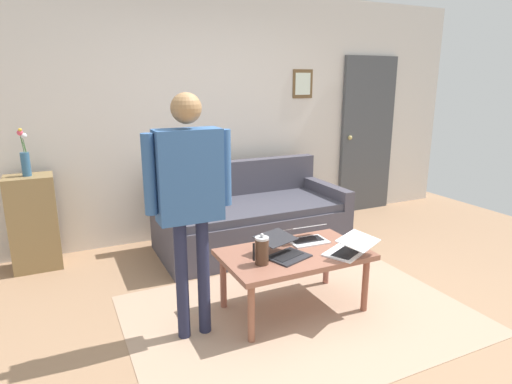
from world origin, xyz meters
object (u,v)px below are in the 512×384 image
Objects in this scene: french_press at (262,250)px; flower_vase at (25,158)px; interior_door at (367,136)px; side_shelf at (34,223)px; laptop_left at (350,248)px; coffee_table at (294,258)px; person_standing at (189,187)px; couch at (250,219)px; laptop_right at (307,236)px; laptop_center at (284,250)px.

flower_vase is (1.49, -1.82, 0.48)m from french_press.
side_shelf is at bearing 3.10° from interior_door.
flower_vase is at bearing 3.16° from interior_door.
interior_door is at bearing -131.30° from laptop_left.
side_shelf reaches higher than french_press.
interior_door reaches higher than coffee_table.
person_standing is (3.06, 1.95, 0.05)m from interior_door.
interior_door reaches higher than laptop_left.
french_press is at bearing 15.40° from coffee_table.
flower_vase is 2.00m from person_standing.
person_standing is at bearing 32.53° from interior_door.
person_standing is at bearing 52.20° from couch.
flower_vase is at bearing -37.71° from laptop_right.
interior_door reaches higher than french_press.
person_standing is at bearing -2.06° from laptop_center.
coffee_table is at bearing 136.34° from side_shelf.
french_press is at bearing 68.54° from couch.
french_press is at bearing 16.14° from laptop_center.
french_press is (2.58, 2.04, -0.44)m from interior_door.
laptop_center is 2.45m from side_shelf.
interior_door is 1.85× the size of coffee_table.
flower_vase reaches higher than laptop_right.
laptop_center is at bearing -22.11° from laptop_left.
interior_door is 8.88× the size of french_press.
couch reaches higher than laptop_left.
french_press is (0.67, -0.13, 0.05)m from laptop_left.
couch is 1.58m from french_press.
laptop_right is (-0.32, -0.19, -0.01)m from laptop_center.
side_shelf is at bearing -10.33° from couch.
french_press is (0.32, 0.09, 0.15)m from coffee_table.
laptop_right is (0.04, 1.19, 0.22)m from couch.
person_standing is (-1.01, 1.73, 0.62)m from side_shelf.
laptop_center is 1.85× the size of french_press.
laptop_left is at bearing 48.70° from interior_door.
laptop_left is 1.30m from person_standing.
laptop_right is (0.14, -0.38, -0.01)m from laptop_left.
coffee_table is 0.43m from laptop_left.
couch is 1.59m from laptop_left.
coffee_table is 2.50× the size of laptop_left.
laptop_right is at bearing -149.29° from laptop_center.
laptop_center is 1.33× the size of laptop_right.
flower_vase is (2.17, -1.94, 0.54)m from laptop_left.
laptop_right is at bearing 142.29° from flower_vase.
flower_vase is at bearing -10.22° from couch.
laptop_center is at bearing 134.21° from flower_vase.
interior_door is at bearing -141.63° from french_press.
coffee_table is 2.59× the size of laptop_center.
laptop_left is 0.26× the size of person_standing.
person_standing reaches higher than coffee_table.
interior_door is 3.32m from french_press.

